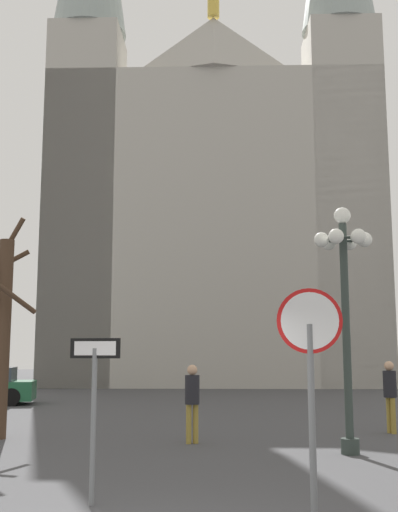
{
  "coord_description": "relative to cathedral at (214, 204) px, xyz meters",
  "views": [
    {
      "loc": [
        0.59,
        -6.05,
        2.01
      ],
      "look_at": [
        0.36,
        17.02,
        5.47
      ],
      "focal_mm": 43.93,
      "sensor_mm": 36.0,
      "label": 1
    }
  ],
  "objects": [
    {
      "name": "street_lamp",
      "position": [
        2.22,
        -26.39,
        -7.96
      ],
      "size": [
        1.18,
        1.07,
        4.91
      ],
      "color": "#2D3833",
      "rests_on": "ground"
    },
    {
      "name": "one_way_arrow_sign",
      "position": [
        -2.08,
        -30.47,
        -9.79
      ],
      "size": [
        0.7,
        0.2,
        2.16
      ],
      "color": "slate",
      "rests_on": "ground"
    },
    {
      "name": "cathedral",
      "position": [
        0.0,
        0.0,
        0.0
      ],
      "size": [
        19.5,
        14.3,
        37.48
      ],
      "color": "#ADA89E",
      "rests_on": "ground"
    },
    {
      "name": "stop_sign",
      "position": [
        0.61,
        -31.7,
        -9.31
      ],
      "size": [
        0.75,
        0.15,
        2.72
      ],
      "color": "slate",
      "rests_on": "ground"
    },
    {
      "name": "pedestrian_standing",
      "position": [
        -0.88,
        -25.02,
        -10.19
      ],
      "size": [
        0.32,
        0.32,
        1.68
      ],
      "color": "olive",
      "rests_on": "ground"
    },
    {
      "name": "pedestrian_walking",
      "position": [
        3.93,
        -23.32,
        -10.16
      ],
      "size": [
        0.32,
        0.32,
        1.73
      ],
      "color": "olive",
      "rests_on": "ground"
    },
    {
      "name": "bare_tree",
      "position": [
        -5.35,
        -24.32,
        -8.66
      ],
      "size": [
        1.49,
        1.51,
        5.2
      ],
      "color": "#473323",
      "rests_on": "ground"
    }
  ]
}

